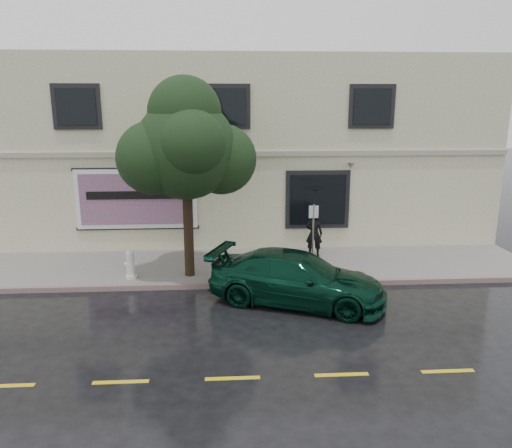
{
  "coord_description": "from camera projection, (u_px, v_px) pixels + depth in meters",
  "views": [
    {
      "loc": [
        -0.08,
        -12.42,
        5.37
      ],
      "look_at": [
        0.82,
        2.2,
        1.76
      ],
      "focal_mm": 35.0,
      "sensor_mm": 36.0,
      "label": 1
    }
  ],
  "objects": [
    {
      "name": "ground",
      "position": [
        230.0,
        308.0,
        13.32
      ],
      "size": [
        90.0,
        90.0,
        0.0
      ],
      "primitive_type": "plane",
      "color": "black",
      "rests_on": "ground"
    },
    {
      "name": "building",
      "position": [
        227.0,
        147.0,
        21.2
      ],
      "size": [
        20.0,
        8.12,
        7.0
      ],
      "color": "beige",
      "rests_on": "ground"
    },
    {
      "name": "billboard",
      "position": [
        136.0,
        199.0,
        17.41
      ],
      "size": [
        4.3,
        0.16,
        2.2
      ],
      "color": "white",
      "rests_on": "ground"
    },
    {
      "name": "sidewalk",
      "position": [
        229.0,
        266.0,
        16.45
      ],
      "size": [
        20.0,
        3.5,
        0.15
      ],
      "primitive_type": "cube",
      "color": "gray",
      "rests_on": "ground"
    },
    {
      "name": "car",
      "position": [
        297.0,
        278.0,
        13.53
      ],
      "size": [
        5.24,
        3.75,
        1.4
      ],
      "primitive_type": "imported",
      "rotation": [
        0.0,
        0.0,
        1.19
      ],
      "color": "black",
      "rests_on": "ground"
    },
    {
      "name": "pedestrian",
      "position": [
        314.0,
        234.0,
        17.12
      ],
      "size": [
        0.66,
        0.52,
        1.59
      ],
      "primitive_type": "imported",
      "rotation": [
        0.0,
        0.0,
        2.88
      ],
      "color": "black",
      "rests_on": "sidewalk"
    },
    {
      "name": "curb",
      "position": [
        230.0,
        285.0,
        14.76
      ],
      "size": [
        20.0,
        0.18,
        0.16
      ],
      "primitive_type": "cube",
      "color": "slate",
      "rests_on": "ground"
    },
    {
      "name": "umbrella",
      "position": [
        315.0,
        199.0,
        16.83
      ],
      "size": [
        1.18,
        1.18,
        0.81
      ],
      "primitive_type": "imported",
      "rotation": [
        0.0,
        0.0,
        0.07
      ],
      "color": "black",
      "rests_on": "pedestrian"
    },
    {
      "name": "sign_pole",
      "position": [
        313.0,
        234.0,
        14.75
      ],
      "size": [
        0.28,
        0.05,
        2.3
      ],
      "rotation": [
        0.0,
        0.0,
        0.04
      ],
      "color": "gray",
      "rests_on": "sidewalk"
    },
    {
      "name": "fire_hydrant",
      "position": [
        131.0,
        264.0,
        15.08
      ],
      "size": [
        0.36,
        0.34,
        0.88
      ],
      "rotation": [
        0.0,
        0.0,
        -0.03
      ],
      "color": "silver",
      "rests_on": "sidewalk"
    },
    {
      "name": "road_marking",
      "position": [
        233.0,
        378.0,
        9.93
      ],
      "size": [
        19.0,
        0.12,
        0.01
      ],
      "primitive_type": "cube",
      "color": "gold",
      "rests_on": "ground"
    },
    {
      "name": "street_tree",
      "position": [
        186.0,
        150.0,
        14.5
      ],
      "size": [
        2.95,
        2.95,
        5.35
      ],
      "color": "black",
      "rests_on": "sidewalk"
    }
  ]
}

